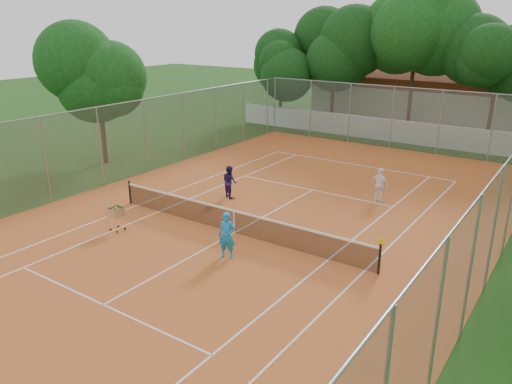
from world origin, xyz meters
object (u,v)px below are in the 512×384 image
Objects in this scene: tennis_net at (234,221)px; clubhouse at (419,92)px; player_near at (227,236)px; player_far_right at (380,185)px; ball_hopper at (117,218)px; player_far_left at (230,182)px.

clubhouse is at bearing 93.95° from tennis_net.
player_near is 8.80m from player_far_right.
player_far_right reaches higher than ball_hopper.
player_far_right reaches higher than player_far_left.
clubhouse is 23.02m from player_far_right.
player_near reaches higher than tennis_net.
tennis_net is 7.74× the size of player_far_left.
tennis_net is 4.66m from ball_hopper.
tennis_net is 0.72× the size of clubhouse.
ball_hopper is (-1.98, -31.43, -1.65)m from clubhouse.
ball_hopper is (-1.25, -5.70, -0.24)m from player_far_left.
player_far_right is at bearing 60.48° from ball_hopper.
clubhouse is at bearing -69.35° from player_far_left.
clubhouse is 10.69× the size of player_far_left.
clubhouse is at bearing 74.47° from player_near.
clubhouse is (-2.00, 29.00, 1.69)m from tennis_net.
player_far_left is 0.95× the size of player_far_right.
player_near reaches higher than ball_hopper.
player_near is 1.04× the size of player_far_right.
tennis_net is 7.09× the size of player_near.
ball_hopper is (-5.07, -0.58, -0.31)m from player_near.
player_far_left is at bearing -91.62° from clubhouse.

